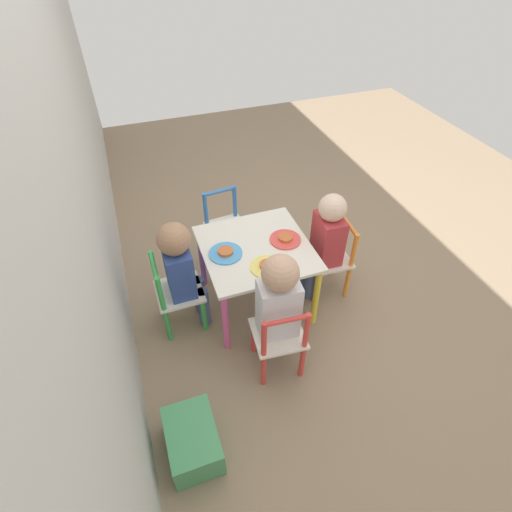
{
  "coord_description": "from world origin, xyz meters",
  "views": [
    {
      "loc": [
        -1.61,
        0.57,
        1.95
      ],
      "look_at": [
        0.0,
        0.0,
        0.39
      ],
      "focal_mm": 28.0,
      "sensor_mm": 36.0,
      "label": 1
    }
  ],
  "objects_px": {
    "chair_blue": "(226,228)",
    "plate_left": "(267,266)",
    "chair_red": "(279,339)",
    "chair_orange": "(331,259)",
    "child_front": "(325,238)",
    "plate_front": "(285,239)",
    "storage_bin": "(193,441)",
    "child_left": "(278,302)",
    "chair_green": "(176,294)",
    "child_back": "(182,266)",
    "plate_back": "(226,253)",
    "kids_table": "(256,255)"
  },
  "relations": [
    {
      "from": "chair_blue",
      "to": "storage_bin",
      "type": "xyz_separation_m",
      "value": [
        -1.26,
        0.53,
        -0.16
      ]
    },
    {
      "from": "chair_green",
      "to": "chair_orange",
      "type": "relative_size",
      "value": 1.0
    },
    {
      "from": "chair_orange",
      "to": "plate_left",
      "type": "xyz_separation_m",
      "value": [
        -0.15,
        0.49,
        0.22
      ]
    },
    {
      "from": "chair_red",
      "to": "child_left",
      "type": "xyz_separation_m",
      "value": [
        0.06,
        -0.01,
        0.22
      ]
    },
    {
      "from": "chair_blue",
      "to": "plate_left",
      "type": "height_order",
      "value": "chair_blue"
    },
    {
      "from": "child_front",
      "to": "chair_orange",
      "type": "bearing_deg",
      "value": 90.0
    },
    {
      "from": "chair_blue",
      "to": "child_front",
      "type": "relative_size",
      "value": 0.7
    },
    {
      "from": "plate_back",
      "to": "chair_blue",
      "type": "bearing_deg",
      "value": -15.15
    },
    {
      "from": "kids_table",
      "to": "child_front",
      "type": "xyz_separation_m",
      "value": [
        -0.03,
        -0.43,
        0.04
      ]
    },
    {
      "from": "chair_red",
      "to": "child_front",
      "type": "bearing_deg",
      "value": -130.51
    },
    {
      "from": "kids_table",
      "to": "chair_blue",
      "type": "distance_m",
      "value": 0.51
    },
    {
      "from": "child_back",
      "to": "plate_back",
      "type": "bearing_deg",
      "value": -89.74
    },
    {
      "from": "child_left",
      "to": "child_front",
      "type": "xyz_separation_m",
      "value": [
        0.4,
        -0.47,
        -0.04
      ]
    },
    {
      "from": "child_left",
      "to": "chair_orange",
      "type": "bearing_deg",
      "value": -137.74
    },
    {
      "from": "child_left",
      "to": "storage_bin",
      "type": "relative_size",
      "value": 2.47
    },
    {
      "from": "chair_orange",
      "to": "child_left",
      "type": "xyz_separation_m",
      "value": [
        -0.4,
        0.53,
        0.22
      ]
    },
    {
      "from": "child_back",
      "to": "child_front",
      "type": "distance_m",
      "value": 0.86
    },
    {
      "from": "chair_orange",
      "to": "child_front",
      "type": "relative_size",
      "value": 0.7
    },
    {
      "from": "child_left",
      "to": "child_back",
      "type": "xyz_separation_m",
      "value": [
        0.43,
        0.39,
        -0.02
      ]
    },
    {
      "from": "chair_blue",
      "to": "chair_red",
      "type": "bearing_deg",
      "value": -95.4
    },
    {
      "from": "chair_green",
      "to": "child_left",
      "type": "height_order",
      "value": "child_left"
    },
    {
      "from": "child_left",
      "to": "storage_bin",
      "type": "xyz_separation_m",
      "value": [
        -0.35,
        0.54,
        -0.38
      ]
    },
    {
      "from": "chair_green",
      "to": "plate_front",
      "type": "xyz_separation_m",
      "value": [
        0.0,
        -0.67,
        0.22
      ]
    },
    {
      "from": "chair_blue",
      "to": "chair_orange",
      "type": "bearing_deg",
      "value": -49.59
    },
    {
      "from": "chair_green",
      "to": "child_left",
      "type": "relative_size",
      "value": 0.66
    },
    {
      "from": "chair_blue",
      "to": "child_front",
      "type": "height_order",
      "value": "child_front"
    },
    {
      "from": "plate_back",
      "to": "child_back",
      "type": "bearing_deg",
      "value": 90.63
    },
    {
      "from": "chair_green",
      "to": "child_front",
      "type": "distance_m",
      "value": 0.94
    },
    {
      "from": "plate_front",
      "to": "storage_bin",
      "type": "bearing_deg",
      "value": 135.6
    },
    {
      "from": "chair_blue",
      "to": "storage_bin",
      "type": "height_order",
      "value": "chair_blue"
    },
    {
      "from": "child_front",
      "to": "plate_front",
      "type": "relative_size",
      "value": 4.03
    },
    {
      "from": "child_front",
      "to": "plate_back",
      "type": "height_order",
      "value": "child_front"
    },
    {
      "from": "chair_green",
      "to": "plate_front",
      "type": "relative_size",
      "value": 2.82
    },
    {
      "from": "chair_red",
      "to": "chair_orange",
      "type": "height_order",
      "value": "same"
    },
    {
      "from": "plate_front",
      "to": "child_left",
      "type": "bearing_deg",
      "value": 153.0
    },
    {
      "from": "chair_orange",
      "to": "chair_blue",
      "type": "height_order",
      "value": "same"
    },
    {
      "from": "kids_table",
      "to": "storage_bin",
      "type": "bearing_deg",
      "value": 143.19
    },
    {
      "from": "kids_table",
      "to": "chair_red",
      "type": "relative_size",
      "value": 1.19
    },
    {
      "from": "chair_green",
      "to": "chair_blue",
      "type": "distance_m",
      "value": 0.66
    },
    {
      "from": "kids_table",
      "to": "chair_blue",
      "type": "xyz_separation_m",
      "value": [
        0.49,
        0.05,
        -0.15
      ]
    },
    {
      "from": "plate_back",
      "to": "storage_bin",
      "type": "bearing_deg",
      "value": 152.64
    },
    {
      "from": "chair_green",
      "to": "child_back",
      "type": "xyz_separation_m",
      "value": [
        0.0,
        -0.06,
        0.2
      ]
    },
    {
      "from": "plate_left",
      "to": "plate_front",
      "type": "xyz_separation_m",
      "value": [
        0.18,
        -0.18,
        0.0
      ]
    },
    {
      "from": "plate_back",
      "to": "plate_front",
      "type": "relative_size",
      "value": 1.03
    },
    {
      "from": "chair_green",
      "to": "plate_left",
      "type": "distance_m",
      "value": 0.57
    },
    {
      "from": "chair_blue",
      "to": "child_back",
      "type": "distance_m",
      "value": 0.65
    },
    {
      "from": "child_left",
      "to": "storage_bin",
      "type": "height_order",
      "value": "child_left"
    },
    {
      "from": "chair_red",
      "to": "plate_back",
      "type": "distance_m",
      "value": 0.55
    },
    {
      "from": "chair_blue",
      "to": "plate_left",
      "type": "bearing_deg",
      "value": -91.49
    },
    {
      "from": "chair_green",
      "to": "chair_blue",
      "type": "relative_size",
      "value": 1.0
    }
  ]
}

